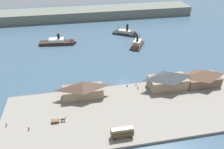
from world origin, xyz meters
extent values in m
plane|color=#385166|center=(0.00, 0.00, 0.00)|extent=(320.00, 320.00, 0.00)
cube|color=gray|center=(0.00, -22.00, 0.60)|extent=(110.00, 36.00, 1.20)
cube|color=#666159|center=(0.00, -3.60, 0.50)|extent=(110.00, 0.80, 1.00)
cube|color=#847056|center=(-21.00, -9.36, 3.70)|extent=(18.04, 7.20, 5.00)
pyramid|color=#473328|center=(-21.00, -9.36, 7.39)|extent=(18.40, 7.56, 2.37)
cube|color=#847056|center=(19.62, -10.01, 4.06)|extent=(18.13, 8.63, 5.72)
pyramid|color=#33383D|center=(19.62, -10.01, 8.61)|extent=(18.49, 9.06, 3.38)
cube|color=brown|center=(37.43, -10.37, 3.65)|extent=(16.75, 8.87, 4.89)
pyramid|color=brown|center=(37.43, -10.37, 7.74)|extent=(17.08, 9.31, 3.29)
cube|color=#4C381E|center=(-8.73, -35.55, 3.60)|extent=(8.27, 2.39, 3.00)
cube|color=beige|center=(-8.73, -35.55, 5.35)|extent=(7.94, 1.67, 0.50)
cylinder|color=black|center=(-5.84, -34.36, 1.65)|extent=(0.90, 0.18, 0.90)
cylinder|color=black|center=(-5.84, -36.75, 1.65)|extent=(0.90, 0.18, 0.90)
cylinder|color=black|center=(-11.63, -34.36, 1.65)|extent=(0.90, 0.18, 0.90)
cylinder|color=black|center=(-11.63, -36.75, 1.65)|extent=(0.90, 0.18, 0.90)
cube|color=brown|center=(-33.06, -23.65, 2.05)|extent=(3.11, 1.49, 0.50)
cylinder|color=#4C3828|center=(-33.99, -22.90, 1.80)|extent=(1.20, 0.10, 1.20)
cylinder|color=#4C3828|center=(-33.99, -24.40, 1.80)|extent=(1.20, 0.10, 1.20)
ellipsoid|color=#473323|center=(-30.10, -23.65, 2.30)|extent=(2.00, 0.70, 0.90)
ellipsoid|color=#473323|center=(-29.00, -23.65, 2.85)|extent=(0.70, 0.32, 0.44)
cylinder|color=#473323|center=(-29.50, -23.45, 1.70)|extent=(0.16, 0.16, 1.00)
cylinder|color=#473323|center=(-29.50, -23.85, 1.70)|extent=(0.16, 0.16, 1.00)
cylinder|color=#473323|center=(-30.70, -23.45, 1.70)|extent=(0.16, 0.16, 1.00)
cylinder|color=#473323|center=(-30.70, -23.85, 1.70)|extent=(0.16, 0.16, 1.00)
cylinder|color=#3D4C42|center=(5.45, -8.35, 1.88)|extent=(0.40, 0.40, 1.36)
sphere|color=#CCA889|center=(5.45, -8.35, 2.69)|extent=(0.25, 0.25, 0.25)
cylinder|color=#4C3D33|center=(-42.83, -25.83, 1.92)|extent=(0.42, 0.42, 1.43)
sphere|color=#CCA889|center=(-42.83, -25.83, 2.76)|extent=(0.26, 0.26, 0.26)
cylinder|color=#6B5B4C|center=(-51.65, -22.07, 1.89)|extent=(0.41, 0.41, 1.39)
sphere|color=#CCA889|center=(-51.65, -22.07, 2.72)|extent=(0.25, 0.25, 0.25)
cylinder|color=#3D4C42|center=(-12.12, -32.35, 1.96)|extent=(0.44, 0.44, 1.51)
sphere|color=#CCA889|center=(-12.12, -32.35, 2.85)|extent=(0.28, 0.28, 0.28)
cylinder|color=black|center=(0.73, -5.54, 1.65)|extent=(0.44, 0.44, 0.90)
cylinder|color=black|center=(5.35, -5.56, 1.65)|extent=(0.44, 0.44, 0.90)
cube|color=black|center=(16.14, 62.81, 0.66)|extent=(19.09, 15.26, 1.31)
cone|color=black|center=(23.97, 57.94, 0.66)|extent=(5.90, 6.71, 5.84)
cube|color=#B2A893|center=(16.14, 62.81, 2.37)|extent=(10.36, 8.68, 2.11)
cylinder|color=black|center=(17.66, 61.87, 5.88)|extent=(1.59, 1.59, 4.91)
cylinder|color=brown|center=(11.44, 65.74, 4.54)|extent=(0.24, 0.24, 6.45)
cube|color=black|center=(19.44, 40.22, 0.60)|extent=(13.50, 16.36, 1.20)
cone|color=black|center=(15.41, 33.73, 0.60)|extent=(6.34, 5.38, 5.75)
cube|color=#B2A893|center=(19.44, 40.22, 2.78)|extent=(7.93, 8.92, 3.16)
cylinder|color=black|center=(18.99, 39.49, 6.04)|extent=(1.40, 1.40, 3.37)
cylinder|color=brown|center=(21.87, 44.12, 4.54)|extent=(0.24, 0.24, 6.68)
cube|color=black|center=(-35.12, 54.17, 0.99)|extent=(24.31, 8.65, 1.98)
cone|color=black|center=(-23.28, 52.95, 0.99)|extent=(4.84, 6.03, 5.62)
cube|color=silver|center=(-35.12, 54.17, 3.05)|extent=(10.30, 5.75, 2.15)
cylinder|color=black|center=(-33.40, 53.99, 5.87)|extent=(1.79, 1.79, 3.49)
cube|color=#60665B|center=(0.00, 110.00, 4.00)|extent=(180.00, 24.00, 8.00)
camera|label=1|loc=(-21.89, -85.83, 62.30)|focal=33.48mm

